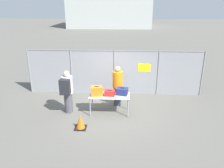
% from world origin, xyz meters
% --- Properties ---
extents(ground_plane, '(120.00, 120.00, 0.00)m').
position_xyz_m(ground_plane, '(0.00, 0.00, 0.00)').
color(ground_plane, '#605E56').
extents(fence_section, '(8.52, 0.07, 2.21)m').
position_xyz_m(fence_section, '(0.01, 2.02, 1.16)').
color(fence_section, gray).
rests_on(fence_section, ground_plane).
extents(inspection_table, '(1.63, 0.77, 0.79)m').
position_xyz_m(inspection_table, '(-0.10, -0.05, 0.72)').
color(inspection_table, silver).
rests_on(inspection_table, ground_plane).
extents(suitcase_orange, '(0.51, 0.41, 0.40)m').
position_xyz_m(suitcase_orange, '(-0.61, -0.10, 0.98)').
color(suitcase_orange, orange).
rests_on(suitcase_orange, inspection_table).
extents(suitcase_red, '(0.43, 0.31, 0.24)m').
position_xyz_m(suitcase_red, '(-0.09, -0.08, 0.90)').
color(suitcase_red, red).
rests_on(suitcase_red, inspection_table).
extents(suitcase_navy, '(0.51, 0.44, 0.30)m').
position_xyz_m(suitcase_navy, '(0.40, 0.06, 0.92)').
color(suitcase_navy, navy).
rests_on(suitcase_navy, inspection_table).
extents(traveler_hooded, '(0.44, 0.69, 1.79)m').
position_xyz_m(traveler_hooded, '(-1.80, -0.13, 0.99)').
color(traveler_hooded, '#4C4C51').
rests_on(traveler_hooded, ground_plane).
extents(security_worker_near, '(0.44, 0.44, 1.78)m').
position_xyz_m(security_worker_near, '(0.20, 0.74, 0.92)').
color(security_worker_near, '#383D4C').
rests_on(security_worker_near, ground_plane).
extents(utility_trailer, '(3.26, 2.01, 0.73)m').
position_xyz_m(utility_trailer, '(0.96, 3.66, 0.42)').
color(utility_trailer, white).
rests_on(utility_trailer, ground_plane).
extents(distant_hangar, '(15.25, 10.25, 6.41)m').
position_xyz_m(distant_hangar, '(-2.32, 36.60, 3.20)').
color(distant_hangar, '#B2B7B2').
rests_on(distant_hangar, ground_plane).
extents(traffic_cone, '(0.42, 0.42, 0.53)m').
position_xyz_m(traffic_cone, '(-1.08, -1.31, 0.24)').
color(traffic_cone, black).
rests_on(traffic_cone, ground_plane).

